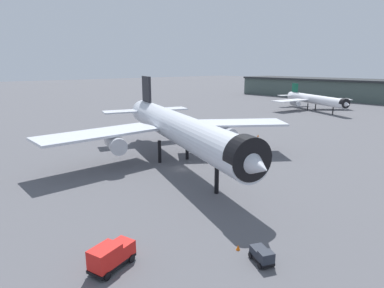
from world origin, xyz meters
name	(u,v)px	position (x,y,z in m)	size (l,w,h in m)	color
ground	(183,169)	(0.00, 0.00, 0.00)	(900.00, 900.00, 0.00)	#56565B
airliner_near_gate	(177,128)	(-3.81, 1.49, 8.39)	(66.31, 59.18, 19.04)	silver
airliner_far_taxiway	(314,100)	(-32.84, 107.63, 5.50)	(45.64, 41.01, 12.50)	white
service_truck_front	(111,255)	(23.39, -28.09, 1.59)	(4.01, 5.95, 3.00)	black
baggage_tug_wing	(262,255)	(33.43, -14.25, 0.97)	(3.56, 2.82, 1.85)	black
traffic_cone_near_nose	(238,247)	(29.84, -14.39, 0.33)	(0.54, 0.54, 0.67)	#F2600C
traffic_cone_wingtip	(258,136)	(-11.00, 38.77, 0.35)	(0.57, 0.57, 0.71)	#F2600C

